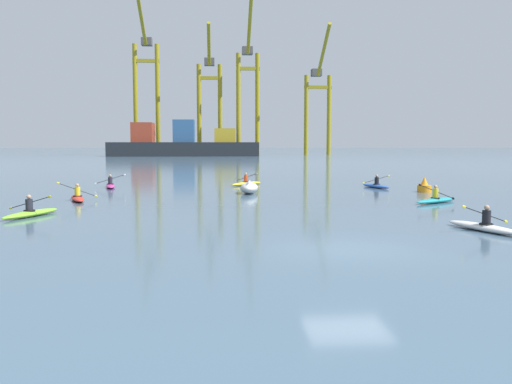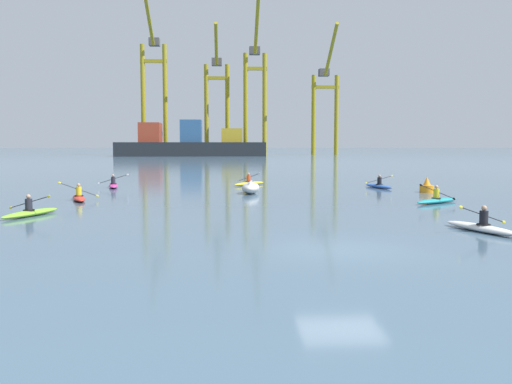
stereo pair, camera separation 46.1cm
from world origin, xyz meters
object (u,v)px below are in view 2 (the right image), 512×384
object	(u,v)px
container_barge	(190,145)
gantry_crane_west_mid	(217,94)
gantry_crane_east_mid	(255,86)
kayak_blue	(379,186)
kayak_lime	(30,212)
kayak_magenta	(113,185)
gantry_crane_east	(326,97)
kayak_yellow	(249,183)
kayak_white	(482,227)
capsized_dinghy	(251,188)
kayak_red	(79,197)
gantry_crane_west	(154,83)
channel_buoy	(427,187)
kayak_teal	(437,200)

from	to	relation	value
container_barge	gantry_crane_west_mid	world-z (taller)	gantry_crane_west_mid
gantry_crane_east_mid	kayak_blue	xyz separation A→B (m)	(2.63, -108.77, -18.27)
kayak_lime	kayak_magenta	world-z (taller)	kayak_magenta
gantry_crane_east_mid	kayak_blue	world-z (taller)	gantry_crane_east_mid
gantry_crane_east	kayak_yellow	xyz separation A→B (m)	(-26.52, -112.60, -15.85)
container_barge	kayak_white	size ratio (longest dim) A/B	10.89
kayak_magenta	kayak_lime	bearing A→B (deg)	-91.66
gantry_crane_east_mid	capsized_dinghy	bearing A→B (deg)	-93.36
kayak_red	capsized_dinghy	bearing A→B (deg)	21.30
gantry_crane_east	kayak_magenta	distance (m)	120.84
kayak_blue	kayak_red	distance (m)	20.31
kayak_blue	kayak_red	size ratio (longest dim) A/B	1.01
gantry_crane_west	channel_buoy	distance (m)	121.06
gantry_crane_east	kayak_blue	distance (m)	118.12
kayak_white	kayak_yellow	world-z (taller)	kayak_white
kayak_yellow	capsized_dinghy	bearing A→B (deg)	-91.91
channel_buoy	kayak_yellow	distance (m)	12.99
gantry_crane_east	kayak_teal	xyz separation A→B (m)	(-17.20, -125.66, -15.85)
kayak_teal	kayak_yellow	xyz separation A→B (m)	(-9.32, 13.06, -0.00)
gantry_crane_west	gantry_crane_east	size ratio (longest dim) A/B	1.14
kayak_teal	kayak_white	xyz separation A→B (m)	(-2.05, -9.28, 0.00)
capsized_dinghy	kayak_yellow	size ratio (longest dim) A/B	0.93
gantry_crane_east	kayak_magenta	bearing A→B (deg)	-107.66
kayak_lime	kayak_magenta	bearing A→B (deg)	88.34
kayak_blue	kayak_magenta	distance (m)	18.89
gantry_crane_west_mid	kayak_yellow	world-z (taller)	gantry_crane_west_mid
container_barge	kayak_red	world-z (taller)	container_barge
kayak_teal	kayak_magenta	world-z (taller)	kayak_magenta
channel_buoy	kayak_teal	distance (m)	6.66
container_barge	kayak_teal	world-z (taller)	container_barge
kayak_teal	kayak_blue	size ratio (longest dim) A/B	0.92
kayak_red	kayak_lime	bearing A→B (deg)	-93.06
capsized_dinghy	kayak_teal	bearing A→B (deg)	-33.55
container_barge	kayak_magenta	size ratio (longest dim) A/B	10.76
kayak_white	kayak_magenta	size ratio (longest dim) A/B	0.99
gantry_crane_west_mid	gantry_crane_east_mid	bearing A→B (deg)	-34.17
gantry_crane_west	kayak_magenta	world-z (taller)	gantry_crane_west
gantry_crane_west	kayak_magenta	bearing A→B (deg)	-84.38
container_barge	kayak_blue	world-z (taller)	container_barge
gantry_crane_east	kayak_red	bearing A→B (deg)	-106.49
channel_buoy	kayak_magenta	size ratio (longest dim) A/B	0.29
gantry_crane_east_mid	kayak_teal	size ratio (longest dim) A/B	12.20
gantry_crane_west_mid	kayak_lime	distance (m)	130.91
kayak_lime	capsized_dinghy	bearing A→B (deg)	45.88
gantry_crane_west_mid	capsized_dinghy	xyz separation A→B (m)	(3.67, -119.33, -16.46)
kayak_yellow	kayak_lime	bearing A→B (deg)	-121.00
channel_buoy	kayak_magenta	bearing A→B (deg)	166.31
kayak_teal	kayak_blue	bearing A→B (deg)	91.79
kayak_white	kayak_yellow	size ratio (longest dim) A/B	1.16
gantry_crane_west_mid	gantry_crane_east_mid	world-z (taller)	gantry_crane_east_mid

